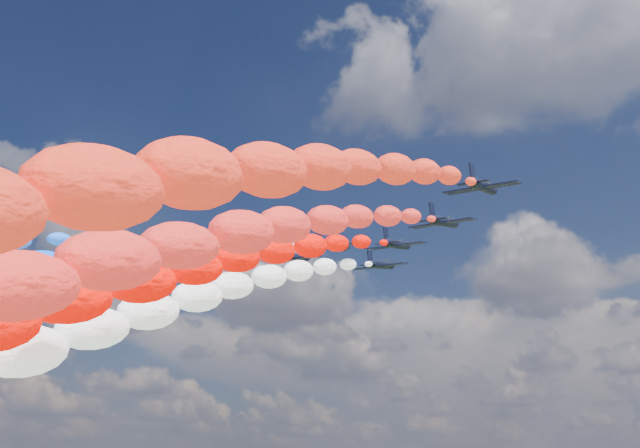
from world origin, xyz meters
The scene contains 14 objects.
jet_0 centered at (-29.85, -7.62, 90.51)m, with size 9.80×13.15×2.90m, color black, non-canonical shape.
jet_1 centered at (-20.49, 5.74, 90.51)m, with size 9.80×13.15×2.90m, color black, non-canonical shape.
jet_2 centered at (-9.95, 13.58, 90.51)m, with size 9.80×13.15×2.90m, color black, non-canonical shape.
trail_2 centered at (-9.95, -45.81, 69.54)m, with size 6.23×114.07×45.97m, color #2567FF, non-canonical shape.
jet_3 centered at (-0.74, 9.94, 90.51)m, with size 9.80×13.15×2.90m, color black, non-canonical shape.
trail_3 centered at (-0.74, -49.44, 69.54)m, with size 6.23×114.07×45.97m, color white, non-canonical shape.
jet_4 centered at (1.28, 25.17, 90.51)m, with size 9.80×13.15×2.90m, color black, non-canonical shape.
trail_4 centered at (1.28, -34.21, 69.54)m, with size 6.23×114.07×45.97m, color white, non-canonical shape.
jet_5 centered at (8.95, 13.96, 90.51)m, with size 9.80×13.15×2.90m, color black, non-canonical shape.
trail_5 centered at (8.95, -45.43, 69.54)m, with size 6.23×114.07×45.97m, color #F90901, non-canonical shape.
jet_6 centered at (19.89, 5.64, 90.51)m, with size 9.80×13.15×2.90m, color black, non-canonical shape.
trail_6 centered at (19.89, -53.74, 69.54)m, with size 6.23×114.07×45.97m, color red, non-canonical shape.
jet_7 centered at (29.71, -6.89, 90.51)m, with size 9.80×13.15×2.90m, color black, non-canonical shape.
trail_7 centered at (29.71, -66.27, 69.54)m, with size 6.23×114.07×45.97m, color red, non-canonical shape.
Camera 1 is at (58.80, -109.64, 53.17)m, focal length 47.64 mm.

